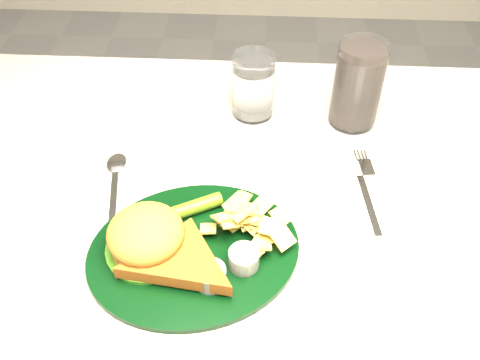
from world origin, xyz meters
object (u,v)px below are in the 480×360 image
object	(u,v)px
table	(254,332)
fork_napkin	(368,200)
cola_glass	(358,85)
water_glass	(253,86)
dinner_plate	(193,238)

from	to	relation	value
table	fork_napkin	size ratio (longest dim) A/B	7.42
cola_glass	fork_napkin	bearing A→B (deg)	-88.20
table	water_glass	world-z (taller)	water_glass
table	fork_napkin	distance (m)	0.42
table	dinner_plate	bearing A→B (deg)	-134.10
dinner_plate	table	bearing A→B (deg)	28.30
cola_glass	fork_napkin	size ratio (longest dim) A/B	0.94
dinner_plate	water_glass	bearing A→B (deg)	60.19
table	water_glass	xyz separation A→B (m)	(-0.02, 0.23, 0.43)
table	water_glass	size ratio (longest dim) A/B	10.30
table	cola_glass	size ratio (longest dim) A/B	7.87
water_glass	fork_napkin	bearing A→B (deg)	-49.34
dinner_plate	water_glass	world-z (taller)	water_glass
dinner_plate	fork_napkin	size ratio (longest dim) A/B	1.83
water_glass	fork_napkin	xyz separation A→B (m)	(0.18, -0.21, -0.05)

